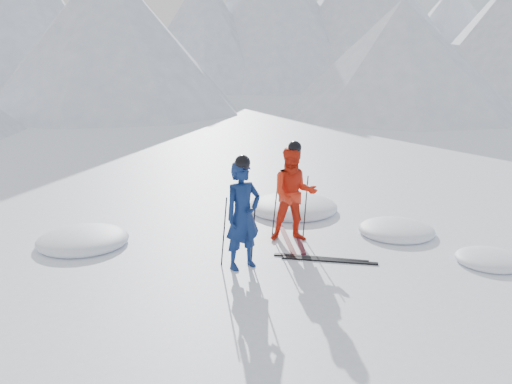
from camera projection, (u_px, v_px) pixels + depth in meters
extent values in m
plane|color=white|center=(338.00, 251.00, 10.12)|extent=(160.00, 160.00, 0.00)
cone|color=#B2BCD1|center=(12.00, 6.00, 43.52)|extent=(23.96, 23.96, 14.35)
cone|color=#B2BCD1|center=(99.00, 28.00, 55.48)|extent=(17.69, 17.69, 11.93)
cone|color=#B2BCD1|center=(204.00, 31.00, 50.64)|extent=(19.63, 19.63, 10.85)
cone|color=#B2BCD1|center=(271.00, 16.00, 54.52)|extent=(23.31, 23.31, 14.15)
cone|color=#B2BCD1|center=(366.00, 13.00, 55.44)|extent=(28.94, 28.94, 14.88)
cone|color=silver|center=(451.00, 35.00, 58.92)|extent=(24.45, 24.45, 10.76)
cone|color=#B2BCD1|center=(400.00, 58.00, 30.93)|extent=(14.00, 14.00, 6.50)
cone|color=#B2BCD1|center=(110.00, 36.00, 32.41)|extent=(16.00, 16.00, 9.00)
imported|color=#0D1F4F|center=(243.00, 216.00, 9.11)|extent=(0.79, 0.66, 1.86)
imported|color=red|center=(294.00, 194.00, 10.45)|extent=(1.02, 0.86, 1.87)
cylinder|color=black|center=(224.00, 232.00, 9.26)|extent=(0.12, 0.09, 1.24)
cylinder|color=black|center=(254.00, 227.00, 9.48)|extent=(0.12, 0.07, 1.24)
cylinder|color=black|center=(275.00, 207.00, 10.69)|extent=(0.12, 0.10, 1.24)
cylinder|color=black|center=(306.00, 207.00, 10.74)|extent=(0.12, 0.09, 1.24)
cube|color=black|center=(287.00, 240.00, 10.66)|extent=(0.34, 1.69, 0.03)
cube|color=black|center=(299.00, 239.00, 10.71)|extent=(0.46, 1.68, 0.03)
cube|color=black|center=(321.00, 258.00, 9.71)|extent=(1.56, 0.85, 0.03)
cube|color=black|center=(329.00, 261.00, 9.59)|extent=(1.58, 0.80, 0.03)
ellipsoid|color=white|center=(83.00, 244.00, 10.46)|extent=(1.75, 1.75, 0.39)
ellipsoid|color=white|center=(396.00, 233.00, 11.07)|extent=(1.54, 1.54, 0.34)
ellipsoid|color=white|center=(293.00, 211.00, 12.64)|extent=(2.07, 2.07, 0.46)
ellipsoid|color=white|center=(490.00, 263.00, 9.54)|extent=(1.20, 1.20, 0.26)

